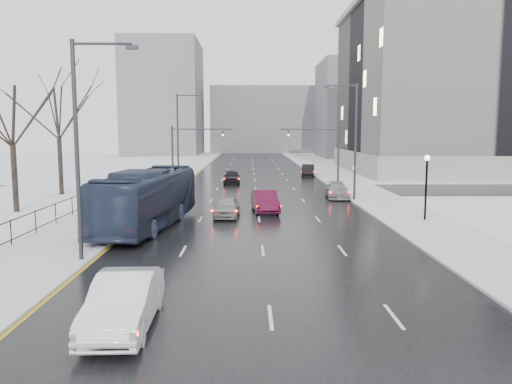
{
  "coord_description": "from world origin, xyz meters",
  "views": [
    {
      "loc": [
        -0.69,
        -2.48,
        6.02
      ],
      "look_at": [
        -0.28,
        26.18,
        2.5
      ],
      "focal_mm": 35.0,
      "sensor_mm": 36.0,
      "label": 1
    }
  ],
  "objects_px": {
    "no_uturn_sign": "(354,171)",
    "bus": "(148,198)",
    "mast_signal_right": "(328,150)",
    "tree_park_e": "(62,196)",
    "streetlight_l_near": "(82,140)",
    "sedan_right_distant": "(308,170)",
    "lamppost_r_mid": "(426,178)",
    "sedan_left_near": "(124,302)",
    "tree_park_d": "(17,213)",
    "streetlight_r_mid": "(353,136)",
    "sedan_right_far": "(337,191)",
    "sedan_center_near": "(227,207)",
    "sedan_center_far": "(232,177)",
    "mast_signal_left": "(183,150)",
    "sedan_right_near": "(265,201)",
    "streetlight_l_far": "(180,135)"
  },
  "relations": [
    {
      "from": "no_uturn_sign",
      "to": "bus",
      "type": "height_order",
      "value": "bus"
    },
    {
      "from": "mast_signal_right",
      "to": "tree_park_e",
      "type": "bearing_deg",
      "value": -171.1
    },
    {
      "from": "streetlight_l_near",
      "to": "sedan_right_distant",
      "type": "xyz_separation_m",
      "value": [
        15.37,
        43.67,
        -4.81
      ]
    },
    {
      "from": "lamppost_r_mid",
      "to": "sedan_left_near",
      "type": "bearing_deg",
      "value": -131.09
    },
    {
      "from": "bus",
      "to": "tree_park_d",
      "type": "bearing_deg",
      "value": 159.31
    },
    {
      "from": "sedan_left_near",
      "to": "bus",
      "type": "xyz_separation_m",
      "value": [
        -2.5,
        16.15,
        0.99
      ]
    },
    {
      "from": "streetlight_l_near",
      "to": "sedan_left_near",
      "type": "distance_m",
      "value": 9.82
    },
    {
      "from": "tree_park_e",
      "to": "no_uturn_sign",
      "type": "xyz_separation_m",
      "value": [
        27.4,
        0.0,
        2.3
      ]
    },
    {
      "from": "streetlight_r_mid",
      "to": "sedan_right_far",
      "type": "relative_size",
      "value": 2.14
    },
    {
      "from": "mast_signal_right",
      "to": "sedan_center_near",
      "type": "bearing_deg",
      "value": -120.74
    },
    {
      "from": "mast_signal_right",
      "to": "sedan_right_distant",
      "type": "relative_size",
      "value": 1.39
    },
    {
      "from": "sedan_right_distant",
      "to": "sedan_center_near",
      "type": "bearing_deg",
      "value": -99.08
    },
    {
      "from": "sedan_right_far",
      "to": "sedan_center_far",
      "type": "relative_size",
      "value": 1.01
    },
    {
      "from": "tree_park_d",
      "to": "streetlight_l_near",
      "type": "bearing_deg",
      "value": -55.47
    },
    {
      "from": "no_uturn_sign",
      "to": "sedan_center_far",
      "type": "distance_m",
      "value": 15.69
    },
    {
      "from": "mast_signal_right",
      "to": "mast_signal_left",
      "type": "height_order",
      "value": "same"
    },
    {
      "from": "lamppost_r_mid",
      "to": "sedan_right_near",
      "type": "height_order",
      "value": "lamppost_r_mid"
    },
    {
      "from": "tree_park_e",
      "to": "mast_signal_left",
      "type": "distance_m",
      "value": 12.29
    },
    {
      "from": "sedan_right_near",
      "to": "streetlight_l_far",
      "type": "bearing_deg",
      "value": 110.62
    },
    {
      "from": "mast_signal_left",
      "to": "no_uturn_sign",
      "type": "xyz_separation_m",
      "value": [
        16.53,
        -4.0,
        -1.81
      ]
    },
    {
      "from": "mast_signal_left",
      "to": "sedan_left_near",
      "type": "relative_size",
      "value": 1.31
    },
    {
      "from": "streetlight_l_far",
      "to": "bus",
      "type": "height_order",
      "value": "streetlight_l_far"
    },
    {
      "from": "streetlight_l_far",
      "to": "sedan_center_far",
      "type": "height_order",
      "value": "streetlight_l_far"
    },
    {
      "from": "streetlight_r_mid",
      "to": "sedan_right_far",
      "type": "height_order",
      "value": "streetlight_r_mid"
    },
    {
      "from": "streetlight_r_mid",
      "to": "sedan_right_distant",
      "type": "xyz_separation_m",
      "value": [
        -0.97,
        23.67,
        -4.81
      ]
    },
    {
      "from": "sedan_right_distant",
      "to": "sedan_right_far",
      "type": "bearing_deg",
      "value": -82.54
    },
    {
      "from": "streetlight_l_near",
      "to": "sedan_right_far",
      "type": "bearing_deg",
      "value": 54.65
    },
    {
      "from": "sedan_right_far",
      "to": "streetlight_l_near",
      "type": "bearing_deg",
      "value": -122.05
    },
    {
      "from": "streetlight_l_near",
      "to": "sedan_right_distant",
      "type": "height_order",
      "value": "streetlight_l_near"
    },
    {
      "from": "no_uturn_sign",
      "to": "bus",
      "type": "xyz_separation_m",
      "value": [
        -16.2,
        -15.62,
        -0.45
      ]
    },
    {
      "from": "mast_signal_right",
      "to": "sedan_right_near",
      "type": "relative_size",
      "value": 1.34
    },
    {
      "from": "tree_park_d",
      "to": "streetlight_r_mid",
      "type": "distance_m",
      "value": 27.24
    },
    {
      "from": "sedan_right_near",
      "to": "sedan_center_far",
      "type": "xyz_separation_m",
      "value": [
        -3.16,
        20.07,
        -0.01
      ]
    },
    {
      "from": "sedan_right_far",
      "to": "sedan_center_far",
      "type": "distance_m",
      "value": 15.92
    },
    {
      "from": "lamppost_r_mid",
      "to": "sedan_center_far",
      "type": "relative_size",
      "value": 0.92
    },
    {
      "from": "streetlight_r_mid",
      "to": "sedan_center_near",
      "type": "height_order",
      "value": "streetlight_r_mid"
    },
    {
      "from": "sedan_center_near",
      "to": "sedan_right_far",
      "type": "xyz_separation_m",
      "value": [
        9.43,
        9.73,
        -0.02
      ]
    },
    {
      "from": "streetlight_l_far",
      "to": "tree_park_e",
      "type": "bearing_deg",
      "value": -141.43
    },
    {
      "from": "lamppost_r_mid",
      "to": "sedan_right_distant",
      "type": "xyz_separation_m",
      "value": [
        -3.8,
        33.67,
        -2.13
      ]
    },
    {
      "from": "mast_signal_right",
      "to": "sedan_left_near",
      "type": "distance_m",
      "value": 37.82
    },
    {
      "from": "mast_signal_left",
      "to": "streetlight_l_far",
      "type": "bearing_deg",
      "value": 101.87
    },
    {
      "from": "tree_park_e",
      "to": "streetlight_l_far",
      "type": "height_order",
      "value": "streetlight_l_far"
    },
    {
      "from": "tree_park_d",
      "to": "sedan_right_near",
      "type": "relative_size",
      "value": 2.59
    },
    {
      "from": "tree_park_e",
      "to": "mast_signal_left",
      "type": "bearing_deg",
      "value": 20.19
    },
    {
      "from": "streetlight_l_far",
      "to": "sedan_right_distant",
      "type": "distance_m",
      "value": 19.89
    },
    {
      "from": "streetlight_l_near",
      "to": "sedan_center_near",
      "type": "relative_size",
      "value": 2.44
    },
    {
      "from": "tree_park_d",
      "to": "sedan_center_near",
      "type": "xyz_separation_m",
      "value": [
        15.57,
        -2.06,
        0.74
      ]
    },
    {
      "from": "lamppost_r_mid",
      "to": "sedan_left_near",
      "type": "relative_size",
      "value": 0.86
    },
    {
      "from": "no_uturn_sign",
      "to": "bus",
      "type": "relative_size",
      "value": 0.21
    },
    {
      "from": "tree_park_d",
      "to": "sedan_center_far",
      "type": "bearing_deg",
      "value": 53.1
    }
  ]
}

